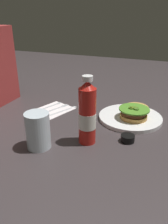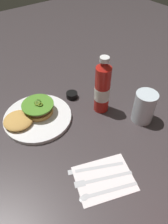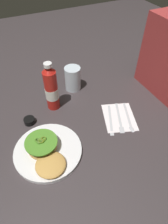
% 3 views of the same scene
% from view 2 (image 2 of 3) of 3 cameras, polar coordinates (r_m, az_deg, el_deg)
% --- Properties ---
extents(ground_plane, '(3.00, 3.00, 0.00)m').
position_cam_2_polar(ground_plane, '(0.86, 0.01, -4.47)').
color(ground_plane, '#393234').
extents(dinner_plate, '(0.28, 0.28, 0.02)m').
position_cam_2_polar(dinner_plate, '(0.92, -12.30, -1.41)').
color(dinner_plate, white).
rests_on(dinner_plate, ground_plane).
extents(burger_sandwich, '(0.22, 0.13, 0.05)m').
position_cam_2_polar(burger_sandwich, '(0.90, -14.03, -0.10)').
color(burger_sandwich, gold).
rests_on(burger_sandwich, dinner_plate).
extents(ketchup_bottle, '(0.06, 0.06, 0.26)m').
position_cam_2_polar(ketchup_bottle, '(0.87, 4.97, 6.38)').
color(ketchup_bottle, red).
rests_on(ketchup_bottle, ground_plane).
extents(water_glass, '(0.09, 0.09, 0.13)m').
position_cam_2_polar(water_glass, '(0.89, 15.88, 1.31)').
color(water_glass, silver).
rests_on(water_glass, ground_plane).
extents(condiment_cup, '(0.05, 0.05, 0.03)m').
position_cam_2_polar(condiment_cup, '(1.00, -3.28, 4.56)').
color(condiment_cup, black).
rests_on(condiment_cup, ground_plane).
extents(napkin, '(0.23, 0.20, 0.00)m').
position_cam_2_polar(napkin, '(0.74, 5.46, -17.36)').
color(napkin, white).
rests_on(napkin, ground_plane).
extents(butter_knife, '(0.18, 0.10, 0.00)m').
position_cam_2_polar(butter_knife, '(0.75, 2.27, -14.80)').
color(butter_knife, silver).
rests_on(butter_knife, napkin).
extents(fork_utensil, '(0.19, 0.10, 0.00)m').
position_cam_2_polar(fork_utensil, '(0.73, 3.97, -17.58)').
color(fork_utensil, silver).
rests_on(fork_utensil, napkin).
extents(spoon_utensil, '(0.19, 0.08, 0.00)m').
position_cam_2_polar(spoon_utensil, '(0.71, 4.45, -20.81)').
color(spoon_utensil, silver).
rests_on(spoon_utensil, napkin).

